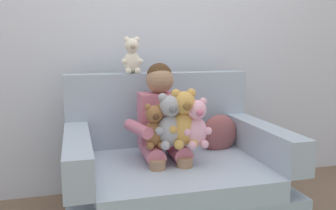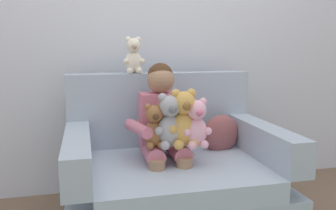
# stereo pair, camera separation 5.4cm
# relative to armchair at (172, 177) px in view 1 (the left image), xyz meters

# --- Properties ---
(back_wall) EXTENTS (6.00, 0.10, 2.60)m
(back_wall) POSITION_rel_armchair_xyz_m (0.00, 0.64, 1.01)
(back_wall) COLOR silver
(back_wall) RESTS_ON ground
(armchair) EXTENTS (1.26, 0.93, 0.91)m
(armchair) POSITION_rel_armchair_xyz_m (0.00, 0.00, 0.00)
(armchair) COLOR #9EADBC
(armchair) RESTS_ON ground
(seated_child) EXTENTS (0.45, 0.39, 0.82)m
(seated_child) POSITION_rel_armchair_xyz_m (-0.05, 0.03, 0.33)
(seated_child) COLOR #C66B7F
(seated_child) RESTS_ON armchair
(plush_pink) EXTENTS (0.17, 0.14, 0.28)m
(plush_pink) POSITION_rel_armchair_xyz_m (0.10, -0.15, 0.36)
(plush_pink) COLOR #EAA8BC
(plush_pink) RESTS_ON armchair
(plush_brown) EXTENTS (0.15, 0.12, 0.25)m
(plush_brown) POSITION_rel_armchair_xyz_m (-0.13, -0.10, 0.35)
(plush_brown) COLOR brown
(plush_brown) RESTS_ON armchair
(plush_grey) EXTENTS (0.19, 0.15, 0.31)m
(plush_grey) POSITION_rel_armchair_xyz_m (-0.04, -0.12, 0.37)
(plush_grey) COLOR #9E9EA3
(plush_grey) RESTS_ON armchair
(plush_honey) EXTENTS (0.20, 0.16, 0.34)m
(plush_honey) POSITION_rel_armchair_xyz_m (0.03, -0.13, 0.38)
(plush_honey) COLOR gold
(plush_honey) RESTS_ON armchair
(plush_cream_on_backrest) EXTENTS (0.14, 0.12, 0.24)m
(plush_cream_on_backrest) POSITION_rel_armchair_xyz_m (-0.18, 0.34, 0.73)
(plush_cream_on_backrest) COLOR silver
(plush_cream_on_backrest) RESTS_ON armchair
(throw_pillow) EXTENTS (0.27, 0.15, 0.26)m
(throw_pillow) POSITION_rel_armchair_xyz_m (0.37, 0.13, 0.22)
(throw_pillow) COLOR #8C4C4C
(throw_pillow) RESTS_ON armchair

